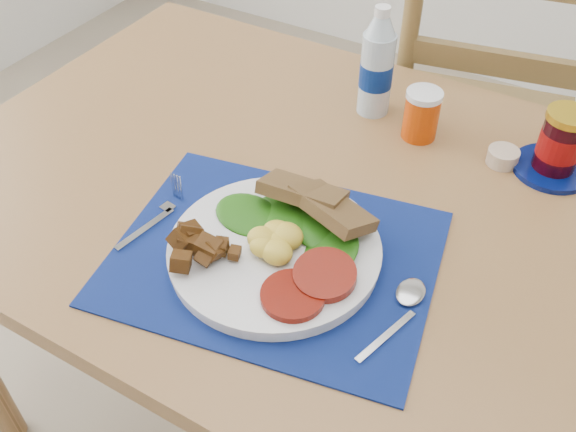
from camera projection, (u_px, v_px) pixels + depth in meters
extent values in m
cube|color=brown|center=(335.00, 206.00, 1.08)|extent=(1.40, 0.90, 0.04)
cylinder|color=brown|center=(190.00, 148.00, 1.82)|extent=(0.06, 0.06, 0.71)
cube|color=brown|center=(481.00, 131.00, 1.69)|extent=(0.52, 0.51, 0.04)
cylinder|color=brown|center=(538.00, 175.00, 1.94)|extent=(0.04, 0.04, 0.44)
cylinder|color=brown|center=(410.00, 149.00, 2.03)|extent=(0.04, 0.04, 0.44)
cylinder|color=brown|center=(529.00, 260.00, 1.68)|extent=(0.04, 0.04, 0.44)
cylinder|color=brown|center=(383.00, 226.00, 1.78)|extent=(0.04, 0.04, 0.44)
cube|color=black|center=(275.00, 257.00, 0.97)|extent=(0.53, 0.45, 0.00)
cylinder|color=silver|center=(275.00, 251.00, 0.96)|extent=(0.31, 0.31, 0.02)
ellipsoid|color=gold|center=(276.00, 242.00, 0.93)|extent=(0.08, 0.07, 0.04)
cylinder|color=maroon|center=(309.00, 286.00, 0.89)|extent=(0.09, 0.09, 0.01)
ellipsoid|color=#0E4108|center=(296.00, 227.00, 0.97)|extent=(0.17, 0.10, 0.02)
cube|color=brown|center=(317.00, 200.00, 0.98)|extent=(0.14, 0.09, 0.04)
cube|color=#B2B5BA|center=(145.00, 229.00, 1.00)|extent=(0.03, 0.12, 0.00)
cube|color=#B2B5BA|center=(175.00, 201.00, 1.05)|extent=(0.03, 0.06, 0.00)
cube|color=#B2B5BA|center=(386.00, 336.00, 0.85)|extent=(0.04, 0.11, 0.00)
ellipsoid|color=#B2B5BA|center=(410.00, 293.00, 0.91)|extent=(0.04, 0.06, 0.00)
cylinder|color=#ADBFCC|center=(376.00, 74.00, 1.20)|extent=(0.06, 0.06, 0.16)
cylinder|color=navy|center=(376.00, 74.00, 1.20)|extent=(0.06, 0.06, 0.05)
cone|color=#ADBFCC|center=(381.00, 25.00, 1.13)|extent=(0.06, 0.06, 0.04)
cylinder|color=white|center=(383.00, 11.00, 1.11)|extent=(0.03, 0.03, 0.02)
cylinder|color=#BE3805|center=(421.00, 116.00, 1.16)|extent=(0.06, 0.06, 0.09)
cylinder|color=tan|center=(503.00, 157.00, 1.12)|extent=(0.06, 0.06, 0.03)
cylinder|color=#04104D|center=(551.00, 168.00, 1.12)|extent=(0.13, 0.13, 0.01)
cylinder|color=black|center=(560.00, 143.00, 1.08)|extent=(0.07, 0.07, 0.10)
cylinder|color=maroon|center=(561.00, 143.00, 1.08)|extent=(0.07, 0.07, 0.05)
cylinder|color=gold|center=(570.00, 116.00, 1.04)|extent=(0.08, 0.08, 0.01)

